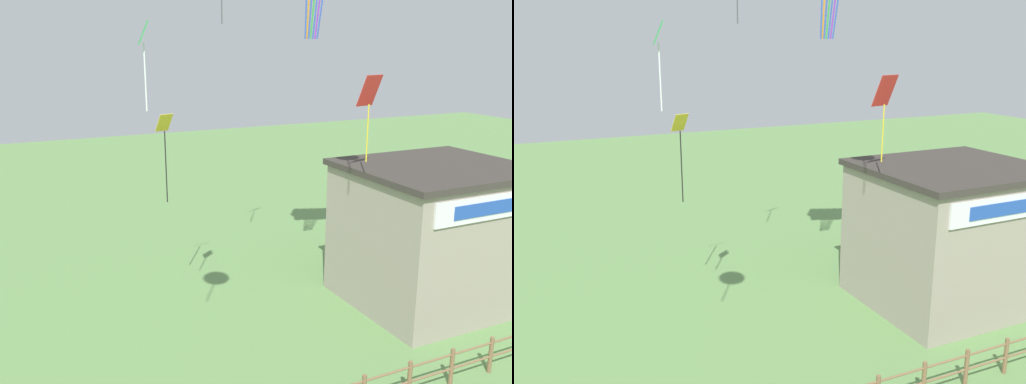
{
  "view_description": "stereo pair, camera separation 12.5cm",
  "coord_description": "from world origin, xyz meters",
  "views": [
    {
      "loc": [
        -6.53,
        -5.49,
        10.58
      ],
      "look_at": [
        0.0,
        8.27,
        6.54
      ],
      "focal_mm": 40.0,
      "sensor_mm": 36.0,
      "label": 1
    },
    {
      "loc": [
        -6.41,
        -5.54,
        10.58
      ],
      "look_at": [
        0.0,
        8.27,
        6.54
      ],
      "focal_mm": 40.0,
      "sensor_mm": 36.0,
      "label": 2
    }
  ],
  "objects": [
    {
      "name": "kite_yellow_diamond",
      "position": [
        -0.22,
        16.24,
        6.71
      ],
      "size": [
        0.69,
        0.59,
        3.6
      ],
      "color": "yellow"
    },
    {
      "name": "kite_green_diamond",
      "position": [
        -1.93,
        12.21,
        10.32
      ],
      "size": [
        0.42,
        0.6,
        2.74
      ],
      "color": "green"
    },
    {
      "name": "seaside_building",
      "position": [
        9.58,
        11.46,
        2.91
      ],
      "size": [
        6.92,
        6.22,
        5.8
      ],
      "color": "gray",
      "rests_on": "ground_plane"
    },
    {
      "name": "kite_red_diamond",
      "position": [
        5.91,
        11.29,
        8.57
      ],
      "size": [
        0.95,
        0.66,
        3.14
      ],
      "color": "red"
    }
  ]
}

